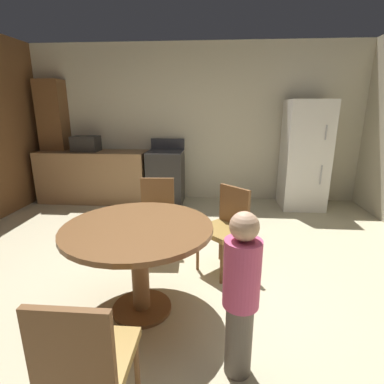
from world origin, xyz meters
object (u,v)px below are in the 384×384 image
(oven_range, at_px, (166,177))
(microwave, at_px, (86,144))
(person_child, at_px, (241,293))
(chair_northeast, at_px, (226,224))
(refrigerator, at_px, (305,155))
(dining_table, at_px, (139,244))
(chair_north, at_px, (157,212))
(chair_south, at_px, (85,360))

(oven_range, xyz_separation_m, microwave, (-1.39, -0.00, 0.56))
(person_child, bearing_deg, oven_range, -37.74)
(microwave, xyz_separation_m, chair_northeast, (2.37, -2.20, -0.53))
(refrigerator, bearing_deg, dining_table, -125.45)
(refrigerator, xyz_separation_m, chair_north, (-2.11, -1.86, -0.38))
(refrigerator, xyz_separation_m, person_child, (-1.29, -3.43, -0.30))
(refrigerator, relative_size, chair_south, 2.02)
(microwave, distance_m, chair_south, 4.32)
(refrigerator, height_order, chair_north, refrigerator)
(dining_table, bearing_deg, microwave, 119.48)
(refrigerator, distance_m, dining_table, 3.55)
(oven_range, distance_m, chair_northeast, 2.41)
(person_child, bearing_deg, chair_south, 67.90)
(oven_range, bearing_deg, chair_northeast, -66.04)
(refrigerator, distance_m, chair_northeast, 2.56)
(chair_south, bearing_deg, chair_northeast, -22.19)
(oven_range, xyz_separation_m, refrigerator, (2.32, -0.05, 0.41))
(chair_north, bearing_deg, microwave, -143.28)
(chair_north, relative_size, chair_northeast, 1.00)
(refrigerator, distance_m, microwave, 3.71)
(microwave, bearing_deg, chair_north, -50.07)
(microwave, bearing_deg, person_child, -55.24)
(oven_range, distance_m, microwave, 1.50)
(dining_table, distance_m, chair_south, 1.03)
(refrigerator, relative_size, person_child, 1.61)
(dining_table, bearing_deg, chair_north, 93.21)
(refrigerator, bearing_deg, chair_south, -117.73)
(oven_range, height_order, chair_south, oven_range)
(refrigerator, distance_m, chair_north, 2.84)
(dining_table, xyz_separation_m, chair_south, (-0.00, -1.02, -0.10))
(chair_north, height_order, chair_northeast, same)
(chair_south, height_order, person_child, person_child)
(microwave, height_order, chair_south, microwave)
(oven_range, bearing_deg, dining_table, -84.83)
(chair_south, relative_size, chair_north, 1.00)
(refrigerator, xyz_separation_m, chair_south, (-2.05, -3.90, -0.38))
(oven_range, bearing_deg, person_child, -73.63)
(microwave, bearing_deg, refrigerator, -0.77)
(refrigerator, bearing_deg, chair_northeast, -121.86)
(chair_northeast, xyz_separation_m, person_child, (0.04, -1.28, 0.08))
(oven_range, bearing_deg, refrigerator, -1.33)
(refrigerator, height_order, chair_south, refrigerator)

